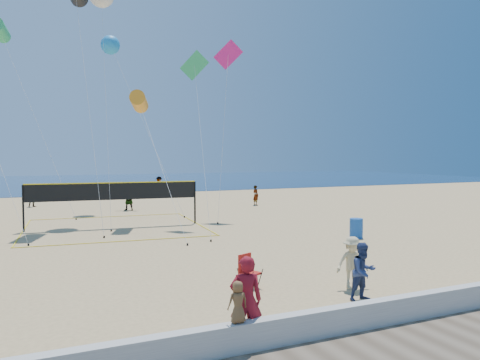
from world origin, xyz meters
name	(u,v)px	position (x,y,z in m)	size (l,w,h in m)	color
ground	(231,302)	(0.00, 0.00, 0.00)	(120.00, 120.00, 0.00)	tan
ocean	(64,182)	(0.00, 62.00, 0.01)	(140.00, 50.00, 0.03)	navy
seawall	(288,329)	(0.00, -3.00, 0.30)	(32.00, 0.30, 0.60)	silver
woman	(246,300)	(-0.83, -2.70, 0.93)	(0.68, 0.45, 1.86)	maroon
toddler	(238,302)	(-1.14, -2.99, 1.02)	(0.41, 0.27, 0.84)	brown
bystander_a	(363,271)	(3.34, -1.33, 0.79)	(0.77, 0.60, 1.58)	navy
bystander_b	(352,262)	(3.79, -0.27, 0.77)	(0.99, 0.57, 1.54)	#C7B684
far_person_1	(129,198)	(1.70, 22.34, 0.89)	(1.66, 0.53, 1.79)	gray
far_person_2	(256,195)	(11.52, 21.66, 0.79)	(0.57, 0.38, 1.58)	gray
far_person_3	(33,197)	(-4.51, 27.64, 0.77)	(0.75, 0.58, 1.54)	gray
far_person_4	(159,186)	(6.97, 33.97, 0.93)	(1.20, 0.69, 1.86)	gray
camp_chair	(248,269)	(1.02, 1.08, 0.56)	(0.68, 0.78, 1.10)	#B11C14
trash_barrel	(356,228)	(9.32, 6.49, 0.47)	(0.62, 0.62, 0.93)	#1950A7
volleyball_net	(114,196)	(-0.60, 14.68, 1.70)	(10.01, 9.87, 2.48)	black
kite_2	(139,102)	(0.96, 15.28, 6.97)	(1.48, 8.43, 7.54)	orange
kite_4	(195,73)	(3.91, 14.12, 8.61)	(2.10, 6.52, 9.96)	#2DAA61
kite_5	(228,61)	(6.95, 16.52, 9.95)	(2.94, 3.66, 11.36)	#E61E7F
kite_7	(110,45)	(0.80, 23.77, 11.92)	(4.25, 7.86, 12.61)	#1B85D3
kite_8	(0,30)	(-6.34, 23.82, 12.20)	(4.82, 6.38, 12.83)	#2DAA61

